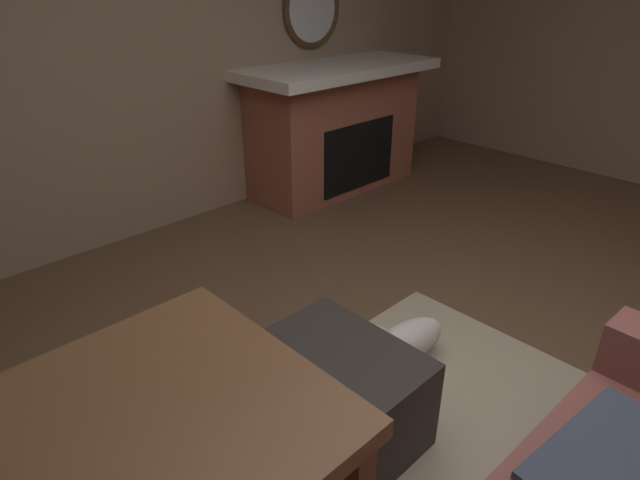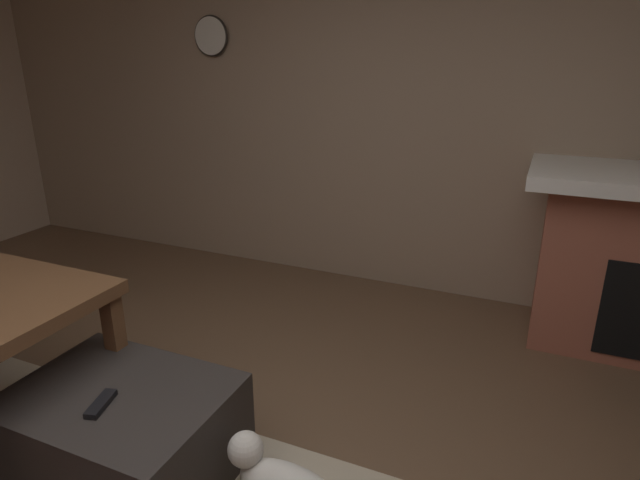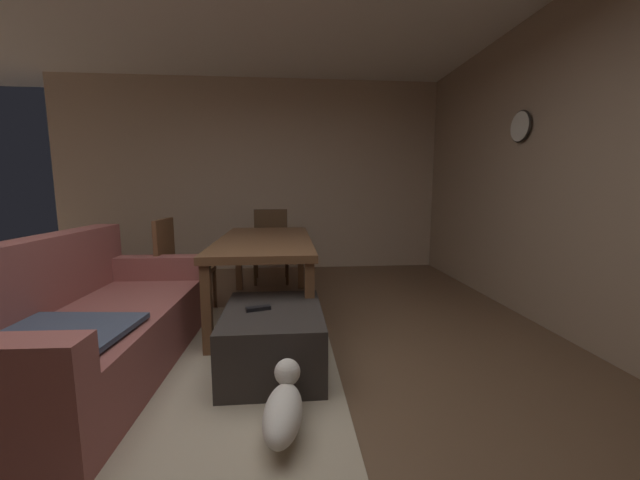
{
  "view_description": "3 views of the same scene",
  "coord_description": "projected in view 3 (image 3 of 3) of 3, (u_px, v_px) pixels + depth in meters",
  "views": [
    {
      "loc": [
        1.53,
        0.82,
        1.72
      ],
      "look_at": [
        0.23,
        -0.53,
        0.77
      ],
      "focal_mm": 29.54,
      "sensor_mm": 36.0,
      "label": 1
    },
    {
      "loc": [
        -0.89,
        1.01,
        1.69
      ],
      "look_at": [
        -0.09,
        -0.83,
        0.97
      ],
      "focal_mm": 29.76,
      "sensor_mm": 36.0,
      "label": 2
    },
    {
      "loc": [
        -1.8,
        -0.39,
        1.22
      ],
      "look_at": [
        0.33,
        -0.58,
        0.91
      ],
      "focal_mm": 20.54,
      "sensor_mm": 36.0,
      "label": 3
    }
  ],
  "objects": [
    {
      "name": "dining_chair_north",
      "position": [
        177.0,
        262.0,
        3.44
      ],
      "size": [
        0.45,
        0.45,
        0.93
      ],
      "color": "brown",
      "rests_on": "ground"
    },
    {
      "name": "couch",
      "position": [
        84.0,
        329.0,
        2.36
      ],
      "size": [
        1.99,
        1.0,
        0.9
      ],
      "color": "#8C4C47",
      "rests_on": "ground"
    },
    {
      "name": "ottoman_coffee_table",
      "position": [
        273.0,
        339.0,
        2.45
      ],
      "size": [
        0.85,
        0.65,
        0.42
      ],
      "primitive_type": "cube",
      "color": "#2D2826",
      "rests_on": "ground"
    },
    {
      "name": "wall_clock",
      "position": [
        521.0,
        126.0,
        3.45
      ],
      "size": [
        0.3,
        0.03,
        0.3
      ],
      "color": "silver"
    },
    {
      "name": "dining_table",
      "position": [
        265.0,
        246.0,
        3.49
      ],
      "size": [
        1.88,
        0.86,
        0.74
      ],
      "color": "brown",
      "rests_on": "ground"
    },
    {
      "name": "tv_remote",
      "position": [
        258.0,
        308.0,
        2.4
      ],
      "size": [
        0.09,
        0.17,
        0.02
      ],
      "primitive_type": "cube",
      "rotation": [
        0.0,
        0.0,
        0.27
      ],
      "color": "black",
      "rests_on": "ottoman_coffee_table"
    },
    {
      "name": "dining_chair_east",
      "position": [
        271.0,
        241.0,
        4.82
      ],
      "size": [
        0.45,
        0.45,
        0.93
      ],
      "color": "#513823",
      "rests_on": "ground"
    },
    {
      "name": "potted_plant",
      "position": [
        142.0,
        275.0,
        4.04
      ],
      "size": [
        0.32,
        0.32,
        0.46
      ],
      "color": "beige",
      "rests_on": "ground"
    },
    {
      "name": "floor",
      "position": [
        216.0,
        422.0,
        1.92
      ],
      "size": [
        9.08,
        9.08,
        0.0
      ],
      "primitive_type": "plane",
      "color": "brown"
    },
    {
      "name": "wall_right_window_side",
      "position": [
        261.0,
        176.0,
        5.45
      ],
      "size": [
        0.12,
        5.77,
        2.77
      ],
      "primitive_type": "cube",
      "color": "#C4AA91",
      "rests_on": "ground"
    },
    {
      "name": "small_dog",
      "position": [
        284.0,
        407.0,
        1.78
      ],
      "size": [
        0.51,
        0.23,
        0.27
      ],
      "color": "silver",
      "rests_on": "ground"
    },
    {
      "name": "area_rug",
      "position": [
        187.0,
        371.0,
        2.43
      ],
      "size": [
        2.6,
        2.0,
        0.01
      ],
      "primitive_type": "cube",
      "color": "tan",
      "rests_on": "ground"
    }
  ]
}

